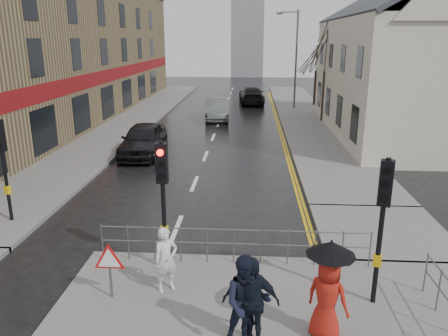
# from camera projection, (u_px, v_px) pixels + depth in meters

# --- Properties ---
(ground) EXTENTS (120.00, 120.00, 0.00)m
(ground) POSITION_uv_depth(u_px,v_px,m) (157.00, 276.00, 11.27)
(ground) COLOR black
(ground) RESTS_ON ground
(left_pavement) EXTENTS (4.00, 44.00, 0.14)m
(left_pavement) POSITION_uv_depth(u_px,v_px,m) (137.00, 117.00, 33.64)
(left_pavement) COLOR #605E5B
(left_pavement) RESTS_ON ground
(right_pavement) EXTENTS (4.00, 40.00, 0.14)m
(right_pavement) POSITION_uv_depth(u_px,v_px,m) (304.00, 114.00, 34.76)
(right_pavement) COLOR #605E5B
(right_pavement) RESTS_ON ground
(pavement_bridge_right) EXTENTS (4.00, 4.20, 0.14)m
(pavement_bridge_right) POSITION_uv_depth(u_px,v_px,m) (381.00, 231.00, 13.72)
(pavement_bridge_right) COLOR #605E5B
(pavement_bridge_right) RESTS_ON ground
(building_left_terrace) EXTENTS (8.00, 42.00, 10.00)m
(building_left_terrace) POSITION_uv_depth(u_px,v_px,m) (54.00, 51.00, 31.61)
(building_left_terrace) COLOR olive
(building_left_terrace) RESTS_ON ground
(building_right_cream) EXTENTS (9.00, 16.40, 10.10)m
(building_right_cream) POSITION_uv_depth(u_px,v_px,m) (412.00, 57.00, 26.39)
(building_right_cream) COLOR beige
(building_right_cream) RESTS_ON ground
(church_tower) EXTENTS (5.00, 5.00, 18.00)m
(church_tower) POSITION_uv_depth(u_px,v_px,m) (248.00, 17.00, 67.90)
(church_tower) COLOR gray
(church_tower) RESTS_ON ground
(traffic_signal_near_left) EXTENTS (0.28, 0.27, 3.40)m
(traffic_signal_near_left) POSITION_uv_depth(u_px,v_px,m) (163.00, 184.00, 10.74)
(traffic_signal_near_left) COLOR black
(traffic_signal_near_left) RESTS_ON near_pavement
(traffic_signal_near_right) EXTENTS (0.34, 0.33, 3.40)m
(traffic_signal_near_right) POSITION_uv_depth(u_px,v_px,m) (383.00, 207.00, 9.29)
(traffic_signal_near_right) COLOR black
(traffic_signal_near_right) RESTS_ON near_pavement
(traffic_signal_far_left) EXTENTS (0.34, 0.33, 3.40)m
(traffic_signal_far_left) POSITION_uv_depth(u_px,v_px,m) (2.00, 152.00, 13.77)
(traffic_signal_far_left) COLOR black
(traffic_signal_far_left) RESTS_ON left_pavement
(guard_railing_front) EXTENTS (7.14, 0.04, 1.00)m
(guard_railing_front) POSITION_uv_depth(u_px,v_px,m) (234.00, 238.00, 11.48)
(guard_railing_front) COLOR #595B5E
(guard_railing_front) RESTS_ON near_pavement
(warning_sign) EXTENTS (0.80, 0.07, 1.35)m
(warning_sign) POSITION_uv_depth(u_px,v_px,m) (109.00, 262.00, 9.87)
(warning_sign) COLOR #595B5E
(warning_sign) RESTS_ON near_pavement
(street_lamp) EXTENTS (1.83, 0.25, 8.00)m
(street_lamp) POSITION_uv_depth(u_px,v_px,m) (294.00, 53.00, 36.35)
(street_lamp) COLOR #595B5E
(street_lamp) RESTS_ON right_pavement
(tree_near) EXTENTS (2.40, 2.40, 6.58)m
(tree_near) POSITION_uv_depth(u_px,v_px,m) (327.00, 50.00, 30.38)
(tree_near) COLOR #32261B
(tree_near) RESTS_ON right_pavement
(tree_far) EXTENTS (2.40, 2.40, 5.64)m
(tree_far) POSITION_uv_depth(u_px,v_px,m) (317.00, 56.00, 38.21)
(tree_far) COLOR #32261B
(tree_far) RESTS_ON right_pavement
(pedestrian_a) EXTENTS (0.69, 0.63, 1.58)m
(pedestrian_a) POSITION_uv_depth(u_px,v_px,m) (166.00, 260.00, 10.21)
(pedestrian_a) COLOR silver
(pedestrian_a) RESTS_ON near_pavement
(pedestrian_b) EXTENTS (0.98, 0.80, 1.90)m
(pedestrian_b) POSITION_uv_depth(u_px,v_px,m) (247.00, 302.00, 8.30)
(pedestrian_b) COLOR black
(pedestrian_b) RESTS_ON near_pavement
(pedestrian_with_umbrella) EXTENTS (1.03, 0.96, 2.11)m
(pedestrian_with_umbrella) POSITION_uv_depth(u_px,v_px,m) (328.00, 287.00, 8.45)
(pedestrian_with_umbrella) COLOR #A81D13
(pedestrian_with_umbrella) RESTS_ON near_pavement
(pedestrian_d) EXTENTS (1.10, 0.47, 1.87)m
(pedestrian_d) POSITION_uv_depth(u_px,v_px,m) (251.00, 302.00, 8.32)
(pedestrian_d) COLOR black
(pedestrian_d) RESTS_ON near_pavement
(car_parked) EXTENTS (2.07, 4.93, 1.67)m
(car_parked) POSITION_uv_depth(u_px,v_px,m) (143.00, 140.00, 22.71)
(car_parked) COLOR black
(car_parked) RESTS_ON ground
(car_mid) EXTENTS (2.07, 4.94, 1.59)m
(car_mid) POSITION_uv_depth(u_px,v_px,m) (217.00, 109.00, 32.72)
(car_mid) COLOR #515456
(car_mid) RESTS_ON ground
(car_far) EXTENTS (2.54, 5.53, 1.57)m
(car_far) POSITION_uv_depth(u_px,v_px,m) (252.00, 95.00, 40.64)
(car_far) COLOR black
(car_far) RESTS_ON ground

